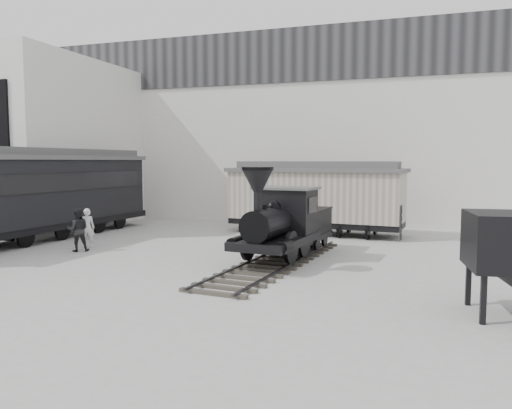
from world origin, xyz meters
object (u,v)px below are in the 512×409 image
(locomotive, at_px, (283,227))
(visitor_b, at_px, (78,230))
(visitor_a, at_px, (87,228))
(boxcar, at_px, (315,196))
(passenger_coach, at_px, (33,194))

(locomotive, distance_m, visitor_b, 8.31)
(visitor_a, distance_m, visitor_b, 0.81)
(locomotive, distance_m, boxcar, 7.09)
(locomotive, xyz_separation_m, boxcar, (-0.23, 7.06, 0.66))
(visitor_a, bearing_deg, locomotive, 147.37)
(visitor_b, bearing_deg, passenger_coach, -59.38)
(passenger_coach, relative_size, visitor_b, 8.33)
(passenger_coach, relative_size, visitor_a, 8.83)
(passenger_coach, distance_m, visitor_a, 3.86)
(passenger_coach, xyz_separation_m, visitor_b, (3.68, -1.69, -1.26))
(visitor_a, xyz_separation_m, visitor_b, (0.16, -0.79, 0.05))
(passenger_coach, xyz_separation_m, visitor_a, (3.52, -0.90, -1.31))
(passenger_coach, bearing_deg, boxcar, 31.37)
(visitor_a, height_order, visitor_b, visitor_b)
(locomotive, height_order, passenger_coach, passenger_coach)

